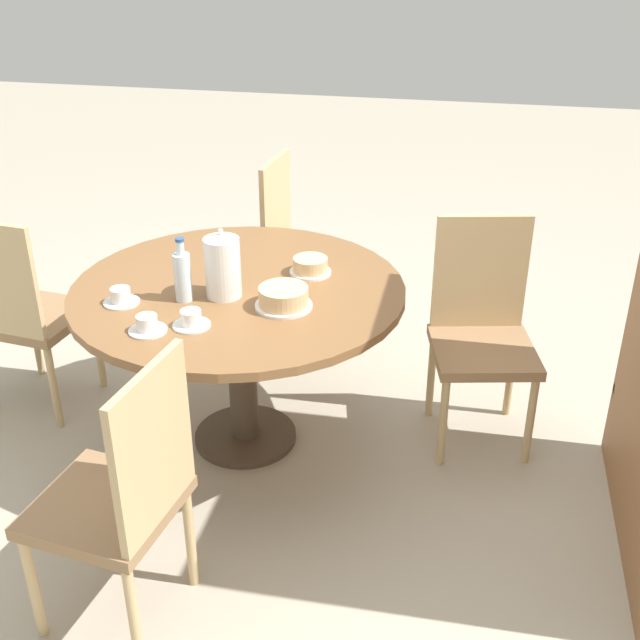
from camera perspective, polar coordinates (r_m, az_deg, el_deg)
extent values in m
plane|color=#B2A893|center=(3.60, -5.29, -8.38)|extent=(14.00, 14.00, 0.00)
cylinder|color=#473828|center=(3.59, -5.30, -8.18)|extent=(0.44, 0.44, 0.03)
cylinder|color=#473828|center=(3.40, -5.56, -3.34)|extent=(0.12, 0.12, 0.68)
cylinder|color=brown|center=(3.23, -5.84, 2.09)|extent=(1.34, 1.34, 0.04)
cylinder|color=tan|center=(3.99, -15.45, -1.99)|extent=(0.03, 0.03, 0.41)
cylinder|color=tan|center=(4.18, -19.58, -1.16)|extent=(0.03, 0.03, 0.41)
cylinder|color=tan|center=(3.74, -18.40, -4.55)|extent=(0.03, 0.03, 0.41)
cube|color=#93704C|center=(3.86, -19.54, 0.18)|extent=(0.47, 0.47, 0.04)
cylinder|color=tan|center=(2.99, -15.48, -13.10)|extent=(0.03, 0.03, 0.41)
cylinder|color=tan|center=(2.79, -19.72, -17.41)|extent=(0.03, 0.03, 0.41)
cylinder|color=tan|center=(2.83, -9.22, -15.01)|extent=(0.03, 0.03, 0.41)
cylinder|color=tan|center=(2.62, -13.12, -19.87)|extent=(0.03, 0.03, 0.41)
cube|color=#93704C|center=(2.65, -14.98, -12.68)|extent=(0.47, 0.47, 0.04)
cube|color=tan|center=(2.39, -11.80, -8.85)|extent=(0.40, 0.08, 0.51)
cylinder|color=tan|center=(3.37, 8.75, -7.16)|extent=(0.03, 0.03, 0.41)
cylinder|color=tan|center=(3.44, 14.71, -6.96)|extent=(0.03, 0.03, 0.41)
cylinder|color=tan|center=(3.66, 7.91, -3.95)|extent=(0.03, 0.03, 0.41)
cylinder|color=tan|center=(3.73, 13.39, -3.84)|extent=(0.03, 0.03, 0.41)
cube|color=#93704C|center=(3.43, 11.54, -2.21)|extent=(0.50, 0.50, 0.04)
cube|color=tan|center=(3.48, 11.34, 3.36)|extent=(0.11, 0.40, 0.51)
cylinder|color=tan|center=(4.11, 1.14, 0.07)|extent=(0.03, 0.03, 0.41)
cylinder|color=tan|center=(4.43, 2.40, 2.14)|extent=(0.03, 0.03, 0.41)
cylinder|color=tan|center=(4.21, -3.58, 0.72)|extent=(0.03, 0.03, 0.41)
cylinder|color=tan|center=(4.52, -2.03, 2.70)|extent=(0.03, 0.03, 0.41)
cube|color=#93704C|center=(4.22, -0.53, 4.24)|extent=(0.45, 0.45, 0.04)
cube|color=tan|center=(4.18, -3.16, 8.02)|extent=(0.40, 0.06, 0.51)
cylinder|color=white|center=(3.10, -6.94, 3.72)|extent=(0.14, 0.14, 0.24)
cone|color=white|center=(3.05, -7.07, 5.94)|extent=(0.12, 0.12, 0.02)
sphere|color=white|center=(3.05, -7.10, 6.29)|extent=(0.02, 0.02, 0.02)
cylinder|color=silver|center=(3.10, -9.74, 3.01)|extent=(0.07, 0.07, 0.19)
cylinder|color=silver|center=(3.06, -9.92, 5.08)|extent=(0.03, 0.03, 0.05)
cylinder|color=#2D5184|center=(3.04, -9.97, 5.65)|extent=(0.03, 0.03, 0.01)
cylinder|color=white|center=(3.04, -2.60, 1.02)|extent=(0.22, 0.22, 0.01)
cylinder|color=#DBB784|center=(3.02, -2.62, 1.72)|extent=(0.19, 0.19, 0.07)
cylinder|color=white|center=(3.32, -0.69, 3.43)|extent=(0.17, 0.17, 0.01)
cylinder|color=#DBB784|center=(3.31, -0.69, 3.97)|extent=(0.14, 0.14, 0.06)
cylinder|color=silver|center=(2.94, -9.12, -0.37)|extent=(0.14, 0.14, 0.01)
cylinder|color=white|center=(2.93, -9.16, 0.18)|extent=(0.08, 0.08, 0.06)
cylinder|color=silver|center=(2.93, -12.14, -0.73)|extent=(0.14, 0.14, 0.01)
cylinder|color=white|center=(2.92, -12.20, -0.19)|extent=(0.08, 0.08, 0.06)
cylinder|color=silver|center=(3.16, -13.93, 1.23)|extent=(0.14, 0.14, 0.01)
cylinder|color=white|center=(3.15, -14.00, 1.75)|extent=(0.08, 0.08, 0.06)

